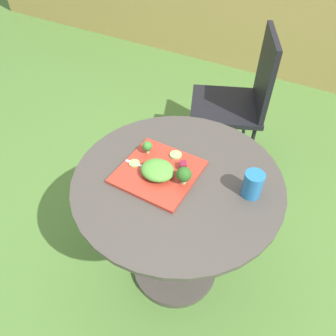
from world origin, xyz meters
TOP-DOWN VIEW (x-y plane):
  - ground_plane at (0.00, 0.00)m, footprint 12.00×12.00m
  - bamboo_fence at (0.00, 2.33)m, footprint 8.00×0.08m
  - patio_table at (0.00, 0.00)m, footprint 0.81×0.81m
  - patio_chair at (-0.08, 0.97)m, footprint 0.58×0.58m
  - salad_plate at (-0.08, -0.02)m, footprint 0.29×0.29m
  - drinking_glass at (0.27, 0.06)m, footprint 0.07×0.07m
  - fork at (-0.12, -0.03)m, footprint 0.15×0.03m
  - lettuce_mound at (-0.07, -0.04)m, footprint 0.13×0.11m
  - broccoli_floret_0 at (-0.17, 0.05)m, footprint 0.04×0.04m
  - broccoli_floret_1 at (0.04, -0.02)m, footprint 0.06×0.06m
  - cucumber_slice_0 at (-0.06, 0.09)m, footprint 0.05×0.05m
  - cucumber_slice_1 at (-0.18, -0.03)m, footprint 0.04×0.04m
  - beet_chunk_0 at (-0.00, 0.04)m, footprint 0.04×0.04m

SIDE VIEW (x-z plane):
  - ground_plane at x=0.00m, z-range 0.00..0.00m
  - patio_table at x=0.00m, z-range 0.07..0.77m
  - patio_chair at x=-0.08m, z-range 0.08..0.98m
  - bamboo_fence at x=0.00m, z-range 0.00..1.28m
  - salad_plate at x=-0.08m, z-range 0.70..0.71m
  - fork at x=-0.12m, z-range 0.71..0.72m
  - cucumber_slice_1 at x=-0.18m, z-range 0.71..0.72m
  - cucumber_slice_0 at x=-0.06m, z-range 0.71..0.72m
  - beet_chunk_0 at x=0.00m, z-range 0.71..0.75m
  - lettuce_mound at x=-0.07m, z-range 0.71..0.76m
  - drinking_glass at x=0.27m, z-range 0.70..0.80m
  - broccoli_floret_0 at x=-0.17m, z-range 0.72..0.78m
  - broccoli_floret_1 at x=0.04m, z-range 0.72..0.79m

